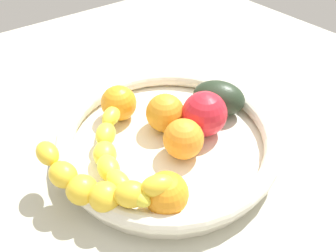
{
  "coord_description": "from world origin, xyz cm",
  "views": [
    {
      "loc": [
        -23.22,
        -29.99,
        40.48
      ],
      "look_at": [
        0.0,
        0.0,
        7.65
      ],
      "focal_mm": 35.15,
      "sensor_mm": 36.0,
      "label": 1
    }
  ],
  "objects_px": {
    "banana_draped_left": "(96,185)",
    "fruit_bowl": "(168,138)",
    "tomato_red": "(204,114)",
    "orange_mid_right": "(165,113)",
    "banana_draped_right": "(112,148)",
    "orange_rear": "(119,103)",
    "orange_mid_left": "(182,140)",
    "orange_front": "(166,194)",
    "avocado_dark": "(219,98)"
  },
  "relations": [
    {
      "from": "banana_draped_left",
      "to": "orange_mid_right",
      "type": "xyz_separation_m",
      "value": [
        0.16,
        0.06,
        -0.0
      ]
    },
    {
      "from": "banana_draped_left",
      "to": "avocado_dark",
      "type": "height_order",
      "value": "banana_draped_left"
    },
    {
      "from": "banana_draped_left",
      "to": "orange_rear",
      "type": "height_order",
      "value": "banana_draped_left"
    },
    {
      "from": "fruit_bowl",
      "to": "orange_mid_right",
      "type": "distance_m",
      "value": 0.04
    },
    {
      "from": "banana_draped_right",
      "to": "orange_mid_left",
      "type": "xyz_separation_m",
      "value": [
        0.09,
        -0.05,
        0.0
      ]
    },
    {
      "from": "orange_mid_left",
      "to": "tomato_red",
      "type": "xyz_separation_m",
      "value": [
        0.06,
        0.02,
        0.01
      ]
    },
    {
      "from": "orange_front",
      "to": "tomato_red",
      "type": "xyz_separation_m",
      "value": [
        0.14,
        0.08,
        0.01
      ]
    },
    {
      "from": "orange_mid_right",
      "to": "orange_rear",
      "type": "distance_m",
      "value": 0.08
    },
    {
      "from": "avocado_dark",
      "to": "tomato_red",
      "type": "bearing_deg",
      "value": -157.32
    },
    {
      "from": "orange_mid_right",
      "to": "avocado_dark",
      "type": "xyz_separation_m",
      "value": [
        0.1,
        -0.02,
        -0.0
      ]
    },
    {
      "from": "banana_draped_right",
      "to": "orange_front",
      "type": "bearing_deg",
      "value": -84.25
    },
    {
      "from": "orange_mid_right",
      "to": "orange_rear",
      "type": "xyz_separation_m",
      "value": [
        -0.04,
        0.07,
        -0.0
      ]
    },
    {
      "from": "orange_mid_left",
      "to": "avocado_dark",
      "type": "bearing_deg",
      "value": 19.94
    },
    {
      "from": "banana_draped_left",
      "to": "orange_mid_right",
      "type": "bearing_deg",
      "value": 22.14
    },
    {
      "from": "fruit_bowl",
      "to": "orange_front",
      "type": "relative_size",
      "value": 6.04
    },
    {
      "from": "fruit_bowl",
      "to": "orange_mid_left",
      "type": "relative_size",
      "value": 5.69
    },
    {
      "from": "orange_mid_left",
      "to": "banana_draped_left",
      "type": "bearing_deg",
      "value": -179.7
    },
    {
      "from": "banana_draped_left",
      "to": "orange_mid_right",
      "type": "height_order",
      "value": "same"
    },
    {
      "from": "orange_mid_left",
      "to": "orange_rear",
      "type": "xyz_separation_m",
      "value": [
        -0.03,
        0.13,
        -0.0
      ]
    },
    {
      "from": "banana_draped_left",
      "to": "fruit_bowl",
      "type": "bearing_deg",
      "value": 14.71
    },
    {
      "from": "tomato_red",
      "to": "avocado_dark",
      "type": "relative_size",
      "value": 0.81
    },
    {
      "from": "banana_draped_left",
      "to": "tomato_red",
      "type": "relative_size",
      "value": 2.42
    },
    {
      "from": "banana_draped_right",
      "to": "orange_rear",
      "type": "relative_size",
      "value": 3.67
    },
    {
      "from": "orange_mid_left",
      "to": "avocado_dark",
      "type": "relative_size",
      "value": 0.68
    },
    {
      "from": "orange_mid_right",
      "to": "orange_rear",
      "type": "relative_size",
      "value": 1.05
    },
    {
      "from": "orange_front",
      "to": "orange_rear",
      "type": "height_order",
      "value": "orange_rear"
    },
    {
      "from": "orange_mid_right",
      "to": "orange_mid_left",
      "type": "bearing_deg",
      "value": -106.31
    },
    {
      "from": "fruit_bowl",
      "to": "avocado_dark",
      "type": "height_order",
      "value": "avocado_dark"
    },
    {
      "from": "banana_draped_left",
      "to": "tomato_red",
      "type": "bearing_deg",
      "value": 5.74
    },
    {
      "from": "tomato_red",
      "to": "avocado_dark",
      "type": "height_order",
      "value": "tomato_red"
    },
    {
      "from": "banana_draped_right",
      "to": "avocado_dark",
      "type": "relative_size",
      "value": 2.44
    },
    {
      "from": "orange_mid_left",
      "to": "fruit_bowl",
      "type": "bearing_deg",
      "value": 84.58
    },
    {
      "from": "fruit_bowl",
      "to": "avocado_dark",
      "type": "relative_size",
      "value": 3.85
    },
    {
      "from": "banana_draped_right",
      "to": "orange_mid_left",
      "type": "bearing_deg",
      "value": -30.08
    },
    {
      "from": "orange_mid_left",
      "to": "tomato_red",
      "type": "distance_m",
      "value": 0.07
    },
    {
      "from": "fruit_bowl",
      "to": "orange_mid_left",
      "type": "xyz_separation_m",
      "value": [
        -0.0,
        -0.04,
        0.03
      ]
    },
    {
      "from": "orange_front",
      "to": "orange_rear",
      "type": "distance_m",
      "value": 0.2
    },
    {
      "from": "tomato_red",
      "to": "banana_draped_left",
      "type": "bearing_deg",
      "value": -174.26
    },
    {
      "from": "fruit_bowl",
      "to": "tomato_red",
      "type": "relative_size",
      "value": 4.78
    },
    {
      "from": "banana_draped_left",
      "to": "avocado_dark",
      "type": "distance_m",
      "value": 0.26
    },
    {
      "from": "orange_mid_left",
      "to": "avocado_dark",
      "type": "xyz_separation_m",
      "value": [
        0.12,
        0.04,
        -0.0
      ]
    },
    {
      "from": "orange_rear",
      "to": "fruit_bowl",
      "type": "bearing_deg",
      "value": -73.29
    },
    {
      "from": "orange_mid_right",
      "to": "fruit_bowl",
      "type": "bearing_deg",
      "value": -119.42
    },
    {
      "from": "banana_draped_left",
      "to": "tomato_red",
      "type": "xyz_separation_m",
      "value": [
        0.2,
        0.02,
        0.0
      ]
    },
    {
      "from": "orange_mid_left",
      "to": "tomato_red",
      "type": "bearing_deg",
      "value": 17.47
    },
    {
      "from": "orange_mid_right",
      "to": "banana_draped_left",
      "type": "bearing_deg",
      "value": -157.86
    },
    {
      "from": "banana_draped_left",
      "to": "tomato_red",
      "type": "height_order",
      "value": "tomato_red"
    },
    {
      "from": "orange_front",
      "to": "fruit_bowl",
      "type": "bearing_deg",
      "value": 51.24
    },
    {
      "from": "orange_front",
      "to": "orange_mid_right",
      "type": "xyz_separation_m",
      "value": [
        0.09,
        0.13,
        0.0
      ]
    },
    {
      "from": "orange_rear",
      "to": "tomato_red",
      "type": "height_order",
      "value": "tomato_red"
    }
  ]
}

